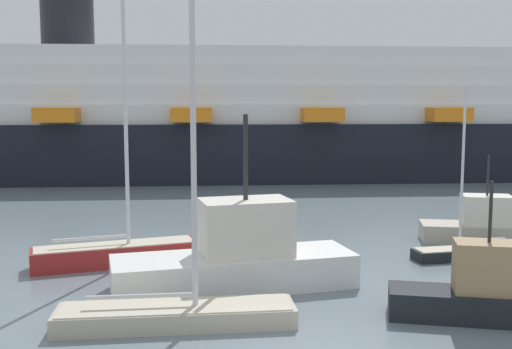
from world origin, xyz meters
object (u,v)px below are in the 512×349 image
at_px(cruise_ship, 250,121).
at_px(sailboat_0, 177,308).
at_px(sailboat_2, 467,250).
at_px(fishing_boat_3, 238,257).
at_px(fishing_boat_2, 482,225).
at_px(fishing_boat_0, 481,293).
at_px(sailboat_1, 116,250).

bearing_deg(cruise_ship, sailboat_0, -96.98).
relative_size(sailboat_2, fishing_boat_3, 0.81).
bearing_deg(fishing_boat_2, cruise_ship, 121.93).
bearing_deg(cruise_ship, fishing_boat_0, -82.96).
relative_size(fishing_boat_0, fishing_boat_3, 0.61).
bearing_deg(fishing_boat_3, fishing_boat_2, 17.04).
xyz_separation_m(fishing_boat_3, cruise_ship, (2.15, 33.03, 3.88)).
bearing_deg(sailboat_1, cruise_ship, 60.36).
bearing_deg(sailboat_1, fishing_boat_0, -46.95).
height_order(fishing_boat_3, cruise_ship, cruise_ship).
relative_size(fishing_boat_0, fishing_boat_2, 0.96).
bearing_deg(fishing_boat_0, fishing_boat_2, 80.39).
relative_size(sailboat_2, fishing_boat_0, 1.32).
distance_m(sailboat_2, fishing_boat_0, 7.55).
xyz_separation_m(sailboat_0, sailboat_1, (-2.90, 6.91, 0.10)).
bearing_deg(sailboat_0, sailboat_1, 109.73).
bearing_deg(fishing_boat_2, fishing_boat_3, -138.62).
height_order(sailboat_0, fishing_boat_0, sailboat_0).
bearing_deg(sailboat_1, sailboat_2, -16.13).
bearing_deg(sailboat_2, cruise_ship, -84.63).
relative_size(sailboat_2, fishing_boat_2, 1.27).
distance_m(fishing_boat_2, fishing_boat_3, 13.26).
height_order(sailboat_1, cruise_ship, cruise_ship).
xyz_separation_m(sailboat_0, fishing_boat_0, (9.01, -0.09, 0.31)).
relative_size(sailboat_0, sailboat_2, 1.51).
height_order(sailboat_1, sailboat_2, sailboat_1).
xyz_separation_m(fishing_boat_2, cruise_ship, (-9.44, 26.60, 4.17)).
height_order(fishing_boat_2, cruise_ship, cruise_ship).
xyz_separation_m(sailboat_2, fishing_boat_3, (-9.68, -3.46, 0.73)).
relative_size(sailboat_0, fishing_boat_3, 1.22).
xyz_separation_m(fishing_boat_2, fishing_boat_3, (-11.60, -6.43, 0.29)).
height_order(sailboat_2, fishing_boat_3, sailboat_2).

